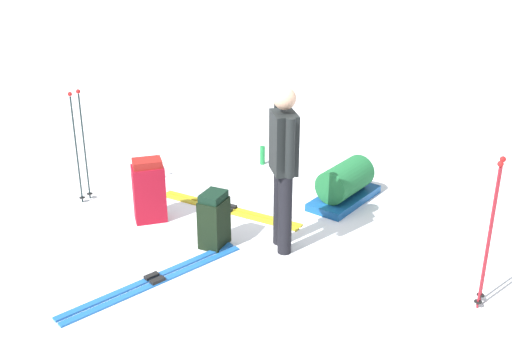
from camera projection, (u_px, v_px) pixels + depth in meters
The scene contains 10 objects.
ground_plane at pixel (256, 227), 6.72m from camera, with size 80.00×80.00×0.00m, color white.
skier_standing at pixel (283, 161), 5.96m from camera, with size 0.37×0.49×1.70m.
ski_pair_near at pixel (155, 280), 5.72m from camera, with size 1.95×0.25×0.05m.
ski_pair_far at pixel (229, 209), 7.11m from camera, with size 0.67×1.81×0.05m.
backpack_large_dark at pixel (149, 191), 6.77m from camera, with size 0.42×0.38×0.73m.
backpack_bright at pixel (214, 220), 6.25m from camera, with size 0.37×0.32×0.60m.
ski_poles_planted_near at pixel (491, 227), 5.10m from camera, with size 0.18×0.10×1.38m.
ski_poles_planted_far at pixel (80, 141), 7.09m from camera, with size 0.19×0.11×1.36m.
gear_sled at pixel (345, 184), 7.26m from camera, with size 1.08×0.59×0.49m.
thermos_bottle at pixel (262, 155), 8.41m from camera, with size 0.07×0.07×0.26m, color #1B7937.
Camera 1 is at (-4.17, -4.28, 3.15)m, focal length 42.95 mm.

